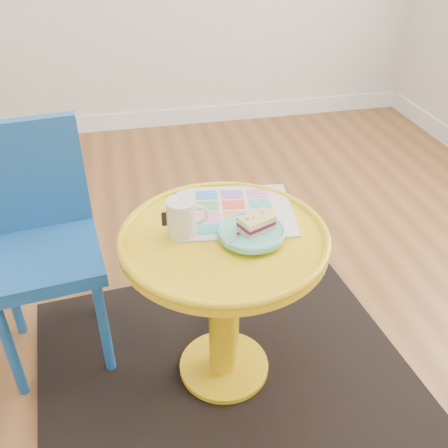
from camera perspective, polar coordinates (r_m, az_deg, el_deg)
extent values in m
plane|color=brown|center=(2.10, -4.31, -10.16)|extent=(4.00, 4.00, 0.00)
cube|color=white|center=(3.76, -9.12, 11.72)|extent=(4.00, 0.02, 0.12)
cube|color=black|center=(1.89, 0.00, -16.12)|extent=(1.39, 1.21, 0.01)
cylinder|color=yellow|center=(1.88, 0.00, -15.93)|extent=(0.32, 0.32, 0.03)
cylinder|color=yellow|center=(1.68, 0.00, -9.70)|extent=(0.10, 0.10, 0.54)
cylinder|color=yellow|center=(1.50, 0.00, -1.78)|extent=(0.63, 0.63, 0.03)
cylinder|color=#1956A4|center=(1.82, -23.16, -13.28)|extent=(0.04, 0.04, 0.40)
cylinder|color=#1956A4|center=(1.80, -13.51, -11.62)|extent=(0.04, 0.04, 0.40)
cylinder|color=#1956A4|center=(2.04, -23.15, -7.28)|extent=(0.04, 0.04, 0.40)
cylinder|color=#1956A4|center=(2.02, -14.72, -5.75)|extent=(0.04, 0.04, 0.40)
cube|color=#1956A4|center=(1.77, -20.06, -3.64)|extent=(0.42, 0.42, 0.05)
cube|color=#1956A4|center=(1.80, -21.64, 5.06)|extent=(0.38, 0.09, 0.40)
cube|color=silver|center=(1.59, 1.22, 1.48)|extent=(0.41, 0.36, 0.01)
cylinder|color=silver|center=(1.47, -4.86, 0.71)|extent=(0.09, 0.09, 0.12)
torus|color=silver|center=(1.47, -3.00, 1.05)|extent=(0.07, 0.02, 0.07)
cylinder|color=#D1B78C|center=(1.44, -4.96, 2.42)|extent=(0.08, 0.08, 0.01)
cylinder|color=#63D2C6|center=(1.47, 3.14, -1.33)|extent=(0.08, 0.08, 0.01)
cylinder|color=#63D2C6|center=(1.46, 3.16, -0.98)|extent=(0.20, 0.20, 0.02)
cube|color=#D3BC8C|center=(1.46, 3.69, -0.34)|extent=(0.12, 0.10, 0.01)
cube|color=maroon|center=(1.46, 3.71, 0.08)|extent=(0.11, 0.10, 0.01)
cube|color=#EADB8C|center=(1.45, 3.73, 0.58)|extent=(0.12, 0.10, 0.02)
cube|color=silver|center=(1.44, 1.59, -1.22)|extent=(0.09, 0.09, 0.00)
cube|color=silver|center=(1.49, 2.98, 0.08)|extent=(0.04, 0.04, 0.00)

